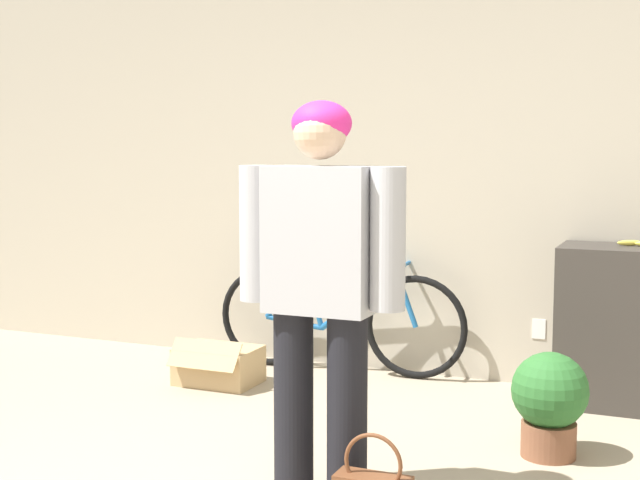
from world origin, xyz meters
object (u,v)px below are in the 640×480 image
Objects in this scene: potted_plant at (550,400)px; bicycle at (339,318)px; cardboard_box at (218,365)px; person at (320,275)px.

bicycle is at bearing 144.31° from potted_plant.
bicycle reaches higher than potted_plant.
potted_plant is at bearing -38.93° from bicycle.
bicycle is 3.46× the size of cardboard_box.
bicycle is (-0.71, 1.96, -0.58)m from person.
cardboard_box is 2.13m from potted_plant.
potted_plant is at bearing 48.46° from person.
person is 3.40× the size of cardboard_box.
bicycle is 1.84m from potted_plant.
person is at bearing -73.42° from bicycle.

